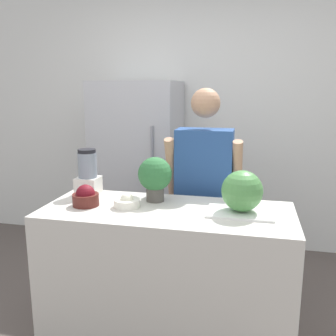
% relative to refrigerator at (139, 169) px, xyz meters
% --- Properties ---
extents(wall_back, '(8.00, 0.06, 2.60)m').
position_rel_refrigerator_xyz_m(wall_back, '(0.57, 0.38, 0.47)').
color(wall_back, white).
rests_on(wall_back, ground_plane).
extents(counter_island, '(1.53, 0.64, 0.89)m').
position_rel_refrigerator_xyz_m(counter_island, '(0.57, -1.27, -0.39)').
color(counter_island, beige).
rests_on(counter_island, ground_plane).
extents(refrigerator, '(0.77, 0.69, 1.67)m').
position_rel_refrigerator_xyz_m(refrigerator, '(0.00, 0.00, 0.00)').
color(refrigerator, '#B7B7BC').
rests_on(refrigerator, ground_plane).
extents(person, '(0.55, 0.26, 1.61)m').
position_rel_refrigerator_xyz_m(person, '(0.73, -0.73, -0.01)').
color(person, '#333338').
rests_on(person, ground_plane).
extents(cutting_board, '(0.39, 0.24, 0.01)m').
position_rel_refrigerator_xyz_m(cutting_board, '(1.01, -1.26, 0.06)').
color(cutting_board, white).
rests_on(cutting_board, counter_island).
extents(watermelon, '(0.24, 0.24, 0.24)m').
position_rel_refrigerator_xyz_m(watermelon, '(1.02, -1.24, 0.19)').
color(watermelon, '#4C8C47').
rests_on(watermelon, cutting_board).
extents(bowl_cherries, '(0.17, 0.17, 0.13)m').
position_rel_refrigerator_xyz_m(bowl_cherries, '(0.06, -1.31, 0.11)').
color(bowl_cherries, '#511E19').
rests_on(bowl_cherries, counter_island).
extents(bowl_cream, '(0.16, 0.16, 0.09)m').
position_rel_refrigerator_xyz_m(bowl_cream, '(0.32, -1.28, 0.08)').
color(bowl_cream, white).
rests_on(bowl_cream, counter_island).
extents(blender, '(0.15, 0.15, 0.32)m').
position_rel_refrigerator_xyz_m(blender, '(-0.03, -1.07, 0.20)').
color(blender, silver).
rests_on(blender, counter_island).
extents(potted_plant, '(0.22, 0.22, 0.29)m').
position_rel_refrigerator_xyz_m(potted_plant, '(0.46, -1.12, 0.22)').
color(potted_plant, '#514C47').
rests_on(potted_plant, counter_island).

